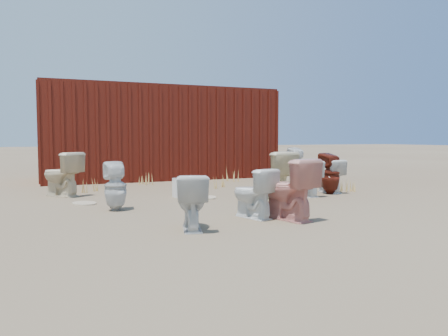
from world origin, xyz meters
name	(u,v)px	position (x,y,z in m)	size (l,w,h in m)	color
ground	(238,204)	(0.00, 0.00, 0.00)	(100.00, 100.00, 0.00)	brown
shipping_container	(158,133)	(0.00, 5.20, 1.20)	(6.00, 2.40, 2.40)	#4A110C
toilet_front_a	(191,202)	(-1.35, -1.61, 0.33)	(0.37, 0.65, 0.66)	silver
toilet_front_pink	(288,189)	(0.03, -1.51, 0.41)	(0.45, 0.80, 0.81)	#DC8B7F
toilet_front_c	(253,193)	(-0.35, -1.22, 0.34)	(0.38, 0.66, 0.67)	white
toilet_front_maroon	(330,174)	(2.16, 0.45, 0.39)	(0.36, 0.36, 0.79)	#5B1B0F
toilet_front_e	(307,178)	(1.57, 0.37, 0.33)	(0.37, 0.65, 0.67)	white
toilet_back_a	(115,186)	(-1.96, 0.10, 0.37)	(0.33, 0.34, 0.73)	silver
toilet_back_beige_left	(61,174)	(-2.63, 2.13, 0.41)	(0.46, 0.80, 0.82)	beige
toilet_back_beige_right	(274,176)	(0.73, 0.11, 0.43)	(0.47, 0.83, 0.85)	beige
toilet_back_yellowlid	(329,176)	(2.26, 0.62, 0.33)	(0.37, 0.64, 0.66)	white
toilet_back_e	(296,165)	(2.86, 2.77, 0.42)	(0.38, 0.39, 0.84)	silver
yellow_lid	(330,159)	(2.26, 0.62, 0.67)	(0.33, 0.42, 0.03)	gold
loose_tank	(187,187)	(-0.51, 1.14, 0.17)	(0.50, 0.20, 0.35)	white
loose_lid_near	(206,197)	(-0.26, 0.83, 0.01)	(0.38, 0.49, 0.02)	beige
loose_lid_far	(84,203)	(-2.34, 0.94, 0.01)	(0.36, 0.47, 0.02)	beige
weed_clump_a	(89,186)	(-2.10, 2.55, 0.13)	(0.36, 0.36, 0.26)	tan
weed_clump_b	(218,182)	(0.54, 2.22, 0.12)	(0.32, 0.32, 0.25)	tan
weed_clump_c	(279,175)	(2.38, 2.81, 0.18)	(0.36, 0.36, 0.36)	tan
weed_clump_d	(145,179)	(-0.76, 3.50, 0.13)	(0.30, 0.30, 0.25)	tan
weed_clump_e	(230,175)	(1.34, 3.38, 0.17)	(0.34, 0.34, 0.33)	tan
weed_clump_f	(347,185)	(2.72, 0.64, 0.12)	(0.28, 0.28, 0.25)	tan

